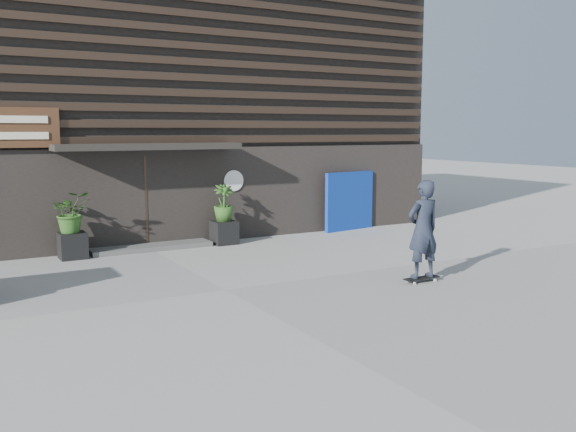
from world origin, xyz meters
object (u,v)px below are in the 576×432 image
blue_tarp (349,201)px  skateboarder (423,229)px  planter_pot_right (224,232)px  planter_pot_left (73,246)px

blue_tarp → skateboarder: size_ratio=0.92×
planter_pot_right → blue_tarp: bearing=4.1°
blue_tarp → planter_pot_left: bearing=172.4°
skateboarder → planter_pot_left: bearing=133.7°
blue_tarp → planter_pot_right: bearing=174.4°
blue_tarp → skateboarder: skateboarder is taller
planter_pot_left → planter_pot_right: size_ratio=1.00×
planter_pot_left → blue_tarp: bearing=2.2°
blue_tarp → skateboarder: (-2.49, -6.02, 0.18)m
planter_pot_left → skateboarder: (5.48, -5.72, 0.74)m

